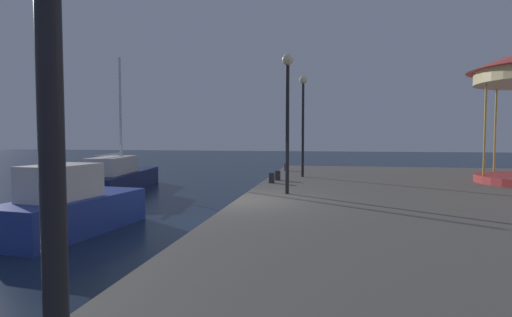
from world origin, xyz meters
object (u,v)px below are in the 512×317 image
Objects in this scene: motorboat_blue at (71,208)px; lamp_post_far_end at (303,108)px; bollard_north at (286,167)px; bollard_south at (278,175)px; lamp_post_mid_promenade at (287,99)px; bollard_center at (272,178)px; sailboat_navy at (118,178)px.

motorboat_blue is 1.00× the size of lamp_post_far_end.
bollard_north and bollard_south have the same top height.
lamp_post_far_end is at bearing 88.44° from lamp_post_mid_promenade.
bollard_center is 1.00× the size of bollard_south.
bollard_north is 1.00× the size of bollard_south.
bollard_south is at bearing -120.34° from lamp_post_far_end.
lamp_post_mid_promenade is at bearing -91.56° from lamp_post_far_end.
sailboat_navy is at bearing 110.93° from motorboat_blue.
motorboat_blue is at bearing -124.70° from bollard_south.
sailboat_navy is at bearing -154.33° from bollard_north.
bollard_center is at bearing 107.42° from lamp_post_mid_promenade.
sailboat_navy is 10.37m from lamp_post_mid_promenade.
lamp_post_far_end reaches higher than lamp_post_mid_promenade.
lamp_post_mid_promenade is 4.11m from bollard_center.
bollard_north is at bearing 108.89° from lamp_post_far_end.
lamp_post_mid_promenade is 11.03× the size of bollard_north.
motorboat_blue is 7.48m from bollard_center.
sailboat_navy is 8.45m from motorboat_blue.
bollard_south is (0.12, -4.69, 0.00)m from bollard_north.
lamp_post_mid_promenade is 11.03× the size of bollard_south.
motorboat_blue is at bearing -111.89° from bollard_north.
bollard_north is (-1.06, 3.08, -2.88)m from lamp_post_far_end.
lamp_post_mid_promenade is at bearing -83.98° from bollard_north.
motorboat_blue is 7.03m from lamp_post_mid_promenade.
motorboat_blue reaches higher than bollard_center.
lamp_post_far_end is (8.72, 0.60, 3.23)m from sailboat_navy.
lamp_post_mid_promenade is at bearing -29.78° from sailboat_navy.
lamp_post_far_end reaches higher than bollard_north.
bollard_north is (-0.01, 5.73, 0.00)m from bollard_center.
sailboat_navy is 1.64× the size of motorboat_blue.
motorboat_blue is at bearing -128.53° from bollard_center.
lamp_post_far_end is at bearing 56.09° from motorboat_blue.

